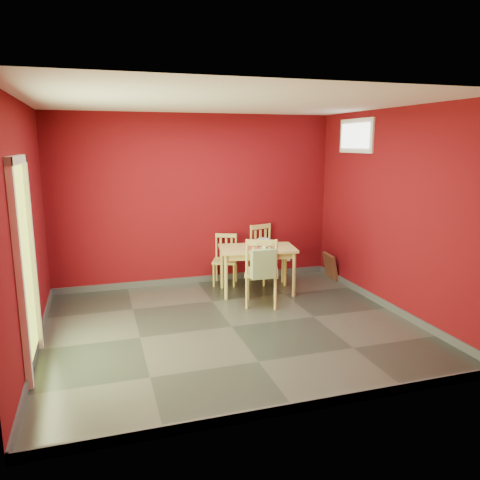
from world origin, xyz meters
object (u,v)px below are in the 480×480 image
object	(u,v)px
chair_near	(261,271)
cat	(263,241)
picture_frame	(330,266)
tote_bag	(263,264)
chair_far_right	(265,253)
dining_table	(257,253)
chair_far_left	(225,259)

from	to	relation	value
chair_near	cat	size ratio (longest dim) A/B	2.43
chair_near	picture_frame	xyz separation A→B (m)	(1.57, 0.92, -0.29)
tote_bag	cat	bearing A→B (deg)	70.01
chair_far_right	cat	bearing A→B (deg)	-113.50
dining_table	picture_frame	distance (m)	1.52
dining_table	chair_near	bearing A→B (deg)	-103.76
dining_table	chair_near	size ratio (longest dim) A/B	1.24
chair_far_left	tote_bag	size ratio (longest dim) A/B	1.73
chair_far_right	picture_frame	xyz separation A→B (m)	(1.10, -0.19, -0.26)
chair_far_right	chair_near	xyz separation A→B (m)	(-0.47, -1.12, 0.02)
chair_far_left	cat	distance (m)	0.84
picture_frame	cat	bearing A→B (deg)	-165.36
dining_table	picture_frame	world-z (taller)	dining_table
dining_table	picture_frame	size ratio (longest dim) A/B	2.81
chair_near	picture_frame	size ratio (longest dim) A/B	2.26
tote_bag	chair_far_right	bearing A→B (deg)	68.57
chair_far_right	picture_frame	size ratio (longest dim) A/B	2.15
chair_far_left	cat	world-z (taller)	cat
tote_bag	chair_far_left	bearing A→B (deg)	95.79
dining_table	chair_far_left	world-z (taller)	chair_far_left
chair_far_right	tote_bag	xyz separation A→B (m)	(-0.53, -1.34, 0.19)
chair_far_right	picture_frame	distance (m)	1.15
chair_far_left	chair_far_right	xyz separation A→B (m)	(0.67, -0.06, 0.06)
chair_near	cat	xyz separation A→B (m)	(0.24, 0.58, 0.30)
chair_near	tote_bag	bearing A→B (deg)	-103.71
chair_near	tote_bag	world-z (taller)	chair_near
chair_far_right	chair_near	world-z (taller)	chair_near
chair_far_right	chair_near	bearing A→B (deg)	-112.87
cat	dining_table	bearing A→B (deg)	168.24
chair_far_left	chair_far_right	bearing A→B (deg)	-4.80
tote_bag	cat	world-z (taller)	tote_bag
chair_near	chair_far_left	bearing A→B (deg)	99.42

